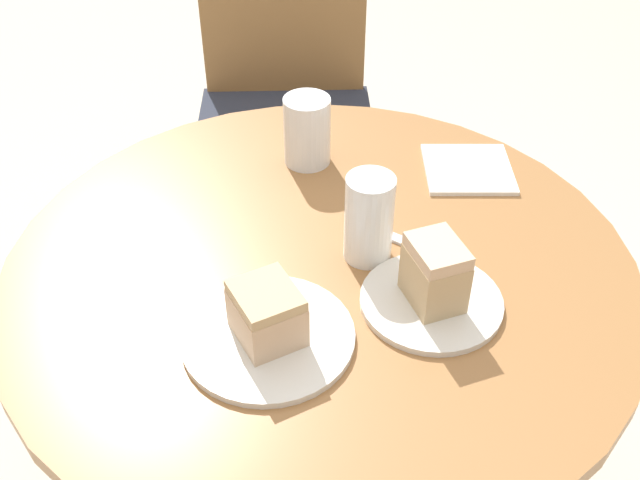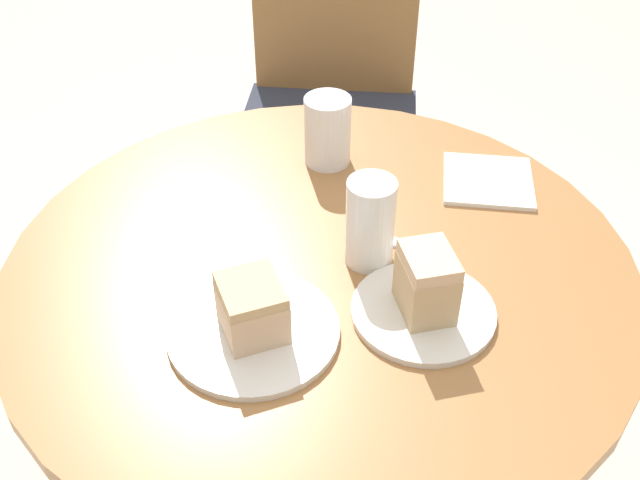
# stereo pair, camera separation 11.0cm
# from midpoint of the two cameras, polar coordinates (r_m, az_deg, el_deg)

# --- Properties ---
(table) EXTENTS (0.95, 0.95, 0.71)m
(table) POSITION_cam_midpoint_polar(r_m,az_deg,el_deg) (1.23, -2.57, -7.25)
(table) COLOR #9E6B3D
(table) RESTS_ON ground_plane
(chair) EXTENTS (0.53, 0.53, 0.89)m
(chair) POSITION_cam_midpoint_polar(r_m,az_deg,el_deg) (2.02, -4.26, 10.18)
(chair) COLOR olive
(chair) RESTS_ON ground_plane
(plate_near) EXTENTS (0.20, 0.20, 0.01)m
(plate_near) POSITION_cam_midpoint_polar(r_m,az_deg,el_deg) (1.06, 5.54, -4.81)
(plate_near) COLOR silver
(plate_near) RESTS_ON table
(plate_far) EXTENTS (0.23, 0.23, 0.01)m
(plate_far) POSITION_cam_midpoint_polar(r_m,az_deg,el_deg) (1.01, -7.10, -7.47)
(plate_far) COLOR silver
(plate_far) RESTS_ON table
(cake_slice_near) EXTENTS (0.08, 0.09, 0.10)m
(cake_slice_near) POSITION_cam_midpoint_polar(r_m,az_deg,el_deg) (1.02, 5.72, -2.65)
(cake_slice_near) COLOR tan
(cake_slice_near) RESTS_ON plate_near
(cake_slice_far) EXTENTS (0.10, 0.11, 0.08)m
(cake_slice_far) POSITION_cam_midpoint_polar(r_m,az_deg,el_deg) (0.98, -7.31, -5.71)
(cake_slice_far) COLOR beige
(cake_slice_far) RESTS_ON plate_far
(glass_lemonade) EXTENTS (0.08, 0.08, 0.12)m
(glass_lemonade) POSITION_cam_midpoint_polar(r_m,az_deg,el_deg) (1.31, -3.40, 7.94)
(glass_lemonade) COLOR silver
(glass_lemonade) RESTS_ON table
(glass_water) EXTENTS (0.07, 0.07, 0.14)m
(glass_water) POSITION_cam_midpoint_polar(r_m,az_deg,el_deg) (1.10, 0.86, 1.29)
(glass_water) COLOR silver
(glass_water) RESTS_ON table
(napkin_stack) EXTENTS (0.18, 0.18, 0.01)m
(napkin_stack) POSITION_cam_midpoint_polar(r_m,az_deg,el_deg) (1.33, 8.90, 5.28)
(napkin_stack) COLOR white
(napkin_stack) RESTS_ON table
(fork) EXTENTS (0.14, 0.14, 0.00)m
(fork) POSITION_cam_midpoint_polar(r_m,az_deg,el_deg) (1.15, 4.34, -0.51)
(fork) COLOR silver
(fork) RESTS_ON table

